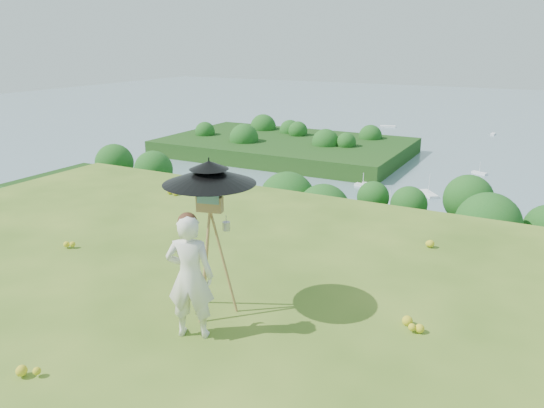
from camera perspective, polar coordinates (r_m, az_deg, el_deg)
The scene contains 12 objects.
ground at distance 7.24m, azimuth -19.18°, elevation -12.67°, with size 14.00×14.00×0.00m, color #41681D.
shoreline_tier at distance 88.56m, azimuth 22.29°, elevation -10.60°, with size 170.00×28.00×8.00m, color slate.
bay_water at distance 247.02m, azimuth 26.84°, elevation 6.71°, with size 700.00×700.00×0.00m, color slate.
peninsula at distance 180.96m, azimuth 1.46°, elevation 6.94°, with size 90.00×60.00×12.00m, color #10390F, non-canonical shape.
slope_trees at distance 43.53m, azimuth 19.24°, elevation -8.90°, with size 110.00×50.00×6.00m, color #195318, non-canonical shape.
harbor_town at distance 85.85m, azimuth 22.79°, elevation -6.75°, with size 110.00×22.00×5.00m, color silver, non-canonical shape.
moored_boats at distance 170.12m, azimuth 21.60°, elevation 3.45°, with size 140.00×140.00×0.70m, color white, non-canonical shape.
wildflowers at distance 7.36m, azimuth -17.79°, elevation -11.49°, with size 10.00×10.50×0.12m, color gold, non-canonical shape.
painter at distance 6.47m, azimuth -8.81°, elevation -7.73°, with size 0.57×0.38×1.57m, color silver.
field_easel at distance 6.93m, azimuth -6.53°, elevation -5.03°, with size 0.67×0.67×1.76m, color #AF8449, non-canonical shape.
sun_umbrella at distance 6.67m, azimuth -6.73°, elevation 2.22°, with size 1.18×1.18×0.66m, color black, non-canonical shape.
painter_cap at distance 6.20m, azimuth -9.12°, elevation -1.49°, with size 0.22×0.26×0.10m, color #C86E76, non-canonical shape.
Camera 1 is at (4.83, -4.11, 3.50)m, focal length 35.00 mm.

